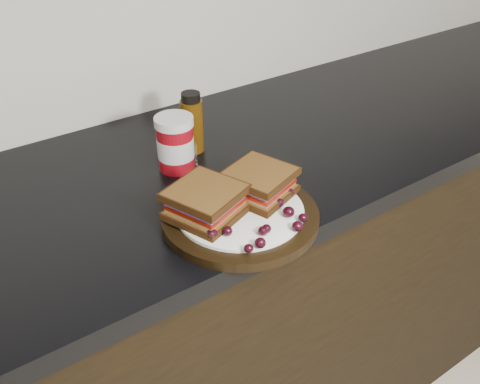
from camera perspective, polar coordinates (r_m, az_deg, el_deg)
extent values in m
cube|color=black|center=(1.37, -9.66, -16.57)|extent=(3.96, 0.58, 0.86)
cube|color=black|center=(1.06, -11.91, -0.79)|extent=(3.98, 0.60, 0.04)
cylinder|color=black|center=(0.95, 0.00, -2.57)|extent=(0.28, 0.28, 0.02)
ellipsoid|color=black|center=(0.87, -3.02, -4.51)|extent=(0.02, 0.02, 0.02)
ellipsoid|color=black|center=(0.88, -1.37, -4.18)|extent=(0.02, 0.02, 0.02)
ellipsoid|color=black|center=(0.84, 0.93, -6.03)|extent=(0.02, 0.02, 0.01)
ellipsoid|color=black|center=(0.85, 2.18, -5.44)|extent=(0.02, 0.02, 0.02)
ellipsoid|color=black|center=(0.88, 2.47, -4.17)|extent=(0.02, 0.02, 0.02)
ellipsoid|color=black|center=(0.88, 2.83, -3.93)|extent=(0.02, 0.02, 0.02)
ellipsoid|color=black|center=(0.89, 6.15, -3.65)|extent=(0.02, 0.02, 0.02)
ellipsoid|color=black|center=(0.91, 6.72, -2.74)|extent=(0.02, 0.02, 0.02)
ellipsoid|color=black|center=(0.92, 5.21, -2.12)|extent=(0.02, 0.02, 0.02)
ellipsoid|color=black|center=(0.94, 4.23, -1.15)|extent=(0.02, 0.02, 0.02)
ellipsoid|color=black|center=(0.97, 5.28, -0.06)|extent=(0.02, 0.02, 0.02)
ellipsoid|color=black|center=(0.97, 3.62, 0.06)|extent=(0.02, 0.02, 0.02)
ellipsoid|color=black|center=(0.98, 2.96, 0.26)|extent=(0.02, 0.02, 0.02)
ellipsoid|color=black|center=(0.99, 0.78, 0.85)|extent=(0.02, 0.02, 0.01)
ellipsoid|color=black|center=(0.94, -4.93, -1.29)|extent=(0.02, 0.02, 0.02)
ellipsoid|color=black|center=(0.93, -3.33, -1.53)|extent=(0.02, 0.02, 0.02)
ellipsoid|color=black|center=(0.90, -4.27, -3.32)|extent=(0.02, 0.02, 0.01)
ellipsoid|color=black|center=(0.90, -3.62, -2.97)|extent=(0.02, 0.02, 0.02)
ellipsoid|color=black|center=(0.95, -4.74, -1.06)|extent=(0.02, 0.02, 0.02)
ellipsoid|color=black|center=(0.92, -5.02, -2.29)|extent=(0.02, 0.02, 0.02)
ellipsoid|color=black|center=(0.90, -3.35, -2.99)|extent=(0.02, 0.02, 0.02)
cylinder|color=maroon|center=(1.08, -6.91, 5.18)|extent=(0.08, 0.08, 0.11)
cylinder|color=#492C07|center=(1.14, -5.14, 7.42)|extent=(0.06, 0.06, 0.13)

